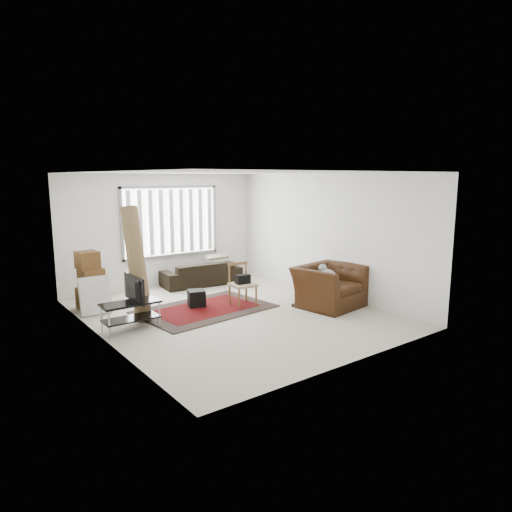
{
  "coord_description": "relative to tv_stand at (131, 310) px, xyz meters",
  "views": [
    {
      "loc": [
        -4.77,
        -7.11,
        2.62
      ],
      "look_at": [
        0.65,
        0.11,
        1.05
      ],
      "focal_mm": 32.0,
      "sensor_mm": 36.0,
      "label": 1
    }
  ],
  "objects": [
    {
      "name": "room",
      "position": [
        1.98,
        0.25,
        1.4
      ],
      "size": [
        6.0,
        6.02,
        2.71
      ],
      "color": "beige",
      "rests_on": "ground"
    },
    {
      "name": "persian_rug",
      "position": [
        1.64,
        0.28,
        -0.35
      ],
      "size": [
        2.7,
        1.94,
        0.02
      ],
      "color": "black",
      "rests_on": "ground"
    },
    {
      "name": "tv_stand",
      "position": [
        0.0,
        0.0,
        0.0
      ],
      "size": [
        0.99,
        0.45,
        0.5
      ],
      "color": "black",
      "rests_on": "ground"
    },
    {
      "name": "tv",
      "position": [
        -0.0,
        0.0,
        0.37
      ],
      "size": [
        0.1,
        0.8,
        0.46
      ],
      "primitive_type": "imported",
      "rotation": [
        0.0,
        0.0,
        1.57
      ],
      "color": "black",
      "rests_on": "tv_stand"
    },
    {
      "name": "subwoofer",
      "position": [
        1.6,
        0.55,
        -0.17
      ],
      "size": [
        0.42,
        0.42,
        0.33
      ],
      "primitive_type": "cube",
      "rotation": [
        0.0,
        0.0,
        -0.33
      ],
      "color": "black",
      "rests_on": "persian_rug"
    },
    {
      "name": "moving_boxes",
      "position": [
        -0.14,
        1.74,
        0.18
      ],
      "size": [
        0.52,
        0.49,
        1.16
      ],
      "color": "brown",
      "rests_on": "ground"
    },
    {
      "name": "white_flatpack",
      "position": [
        -0.2,
        1.29,
        0.01
      ],
      "size": [
        0.6,
        0.28,
        0.74
      ],
      "primitive_type": "cube",
      "rotation": [
        -0.21,
        0.0,
        -0.07
      ],
      "color": "silver",
      "rests_on": "ground"
    },
    {
      "name": "rolled_rug",
      "position": [
        0.37,
        0.56,
        0.7
      ],
      "size": [
        0.32,
        0.81,
        2.11
      ],
      "primitive_type": "cylinder",
      "rotation": [
        -0.24,
        0.0,
        0.0
      ],
      "color": "brown",
      "rests_on": "ground"
    },
    {
      "name": "sofa",
      "position": [
        2.67,
        2.19,
        0.01
      ],
      "size": [
        2.0,
        1.02,
        0.74
      ],
      "primitive_type": "imported",
      "rotation": [
        0.0,
        0.0,
        3.04
      ],
      "color": "black",
      "rests_on": "ground"
    },
    {
      "name": "side_chair",
      "position": [
        2.42,
        0.09,
        0.13
      ],
      "size": [
        0.51,
        0.51,
        0.88
      ],
      "rotation": [
        0.0,
        0.0,
        -0.09
      ],
      "color": "#9E8867",
      "rests_on": "ground"
    },
    {
      "name": "armchair",
      "position": [
        3.81,
        -1.03,
        0.12
      ],
      "size": [
        1.44,
        1.3,
        0.96
      ],
      "rotation": [
        0.0,
        0.0,
        0.15
      ],
      "color": "#341B0A",
      "rests_on": "ground"
    }
  ]
}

